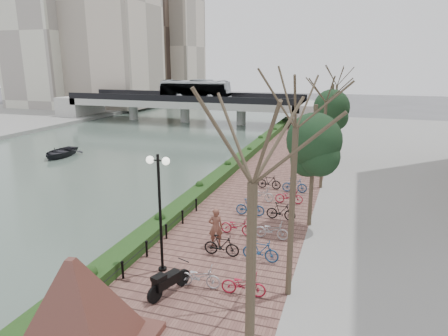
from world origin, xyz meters
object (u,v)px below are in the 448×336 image
at_px(lamppost, 159,189).
at_px(boat, 60,152).
at_px(motorcycle, 169,280).
at_px(granite_monument, 76,307).
at_px(pedestrian, 216,227).

relative_size(lamppost, boat, 1.13).
xyz_separation_m(lamppost, motorcycle, (1.07, -1.55, -3.06)).
xyz_separation_m(granite_monument, pedestrian, (1.47, 8.27, -0.66)).
bearing_deg(motorcycle, lamppost, 144.99).
bearing_deg(pedestrian, lamppost, 40.28).
height_order(granite_monument, motorcycle, granite_monument).
bearing_deg(granite_monument, pedestrian, 79.94).
relative_size(pedestrian, boat, 0.42).
bearing_deg(pedestrian, granite_monument, 55.49).
bearing_deg(granite_monument, motorcycle, 72.98).
xyz_separation_m(granite_monument, boat, (-19.90, 22.92, -1.63)).
distance_m(granite_monument, lamppost, 5.71).
relative_size(motorcycle, pedestrian, 0.96).
xyz_separation_m(pedestrian, boat, (-21.36, 14.66, -0.96)).
distance_m(granite_monument, pedestrian, 8.42).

